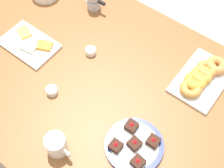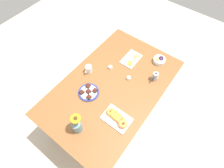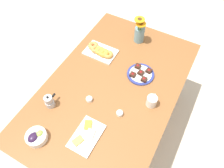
{
  "view_description": "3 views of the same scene",
  "coord_description": "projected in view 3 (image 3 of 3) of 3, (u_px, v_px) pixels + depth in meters",
  "views": [
    {
      "loc": [
        0.41,
        -0.54,
        1.86
      ],
      "look_at": [
        0.0,
        0.0,
        0.78
      ],
      "focal_mm": 50.0,
      "sensor_mm": 36.0,
      "label": 1
    },
    {
      "loc": [
        0.81,
        0.61,
        2.39
      ],
      "look_at": [
        0.0,
        0.0,
        0.78
      ],
      "focal_mm": 28.0,
      "sensor_mm": 36.0,
      "label": 2
    },
    {
      "loc": [
        -0.86,
        -0.47,
        2.18
      ],
      "look_at": [
        0.0,
        0.0,
        0.78
      ],
      "focal_mm": 35.0,
      "sensor_mm": 36.0,
      "label": 3
    }
  ],
  "objects": [
    {
      "name": "dessert_plate",
      "position": [
        141.0,
        74.0,
        1.8
      ],
      "size": [
        0.22,
        0.22,
        0.05
      ],
      "color": "navy",
      "rests_on": "dining_table"
    },
    {
      "name": "ground_plane",
      "position": [
        112.0,
        126.0,
        2.35
      ],
      "size": [
        6.0,
        6.0,
        0.0
      ],
      "primitive_type": "plane",
      "color": "beige"
    },
    {
      "name": "jam_cup_honey",
      "position": [
        120.0,
        113.0,
        1.59
      ],
      "size": [
        0.05,
        0.05,
        0.03
      ],
      "color": "white",
      "rests_on": "dining_table"
    },
    {
      "name": "coffee_mug",
      "position": [
        152.0,
        101.0,
        1.61
      ],
      "size": [
        0.11,
        0.08,
        0.09
      ],
      "color": "white",
      "rests_on": "dining_table"
    },
    {
      "name": "jam_cup_berry",
      "position": [
        89.0,
        99.0,
        1.66
      ],
      "size": [
        0.05,
        0.05,
        0.03
      ],
      "color": "white",
      "rests_on": "dining_table"
    },
    {
      "name": "moka_pot",
      "position": [
        49.0,
        101.0,
        1.61
      ],
      "size": [
        0.11,
        0.07,
        0.12
      ],
      "color": "#B7B7BC",
      "rests_on": "dining_table"
    },
    {
      "name": "dining_table",
      "position": [
        112.0,
        93.0,
        1.81
      ],
      "size": [
        1.6,
        1.0,
        0.74
      ],
      "color": "brown",
      "rests_on": "ground_plane"
    },
    {
      "name": "croissant_platter",
      "position": [
        100.0,
        51.0,
        1.93
      ],
      "size": [
        0.19,
        0.29,
        0.05
      ],
      "color": "white",
      "rests_on": "dining_table"
    },
    {
      "name": "grape_bowl",
      "position": [
        36.0,
        137.0,
        1.47
      ],
      "size": [
        0.14,
        0.14,
        0.07
      ],
      "color": "white",
      "rests_on": "dining_table"
    },
    {
      "name": "cheese_platter",
      "position": [
        86.0,
        135.0,
        1.5
      ],
      "size": [
        0.26,
        0.17,
        0.03
      ],
      "color": "white",
      "rests_on": "dining_table"
    },
    {
      "name": "flower_vase",
      "position": [
        139.0,
        33.0,
        1.97
      ],
      "size": [
        0.11,
        0.11,
        0.26
      ],
      "color": "#6B939E",
      "rests_on": "dining_table"
    }
  ]
}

